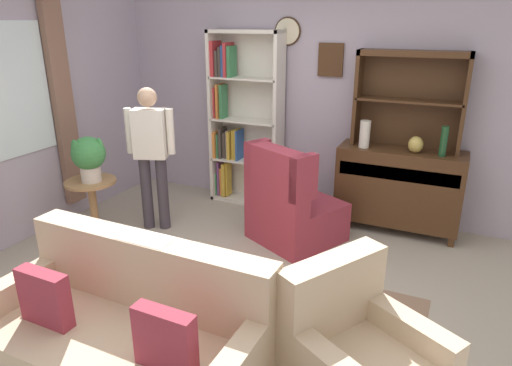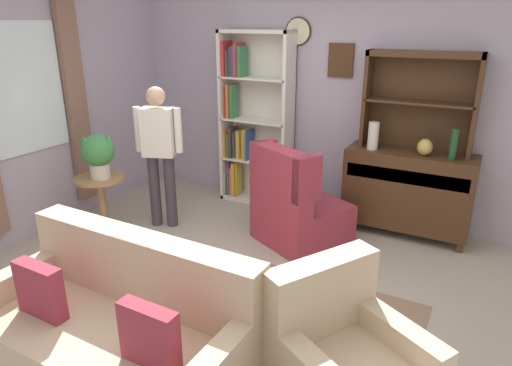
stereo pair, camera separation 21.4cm
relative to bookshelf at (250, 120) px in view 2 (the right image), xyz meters
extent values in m
cube|color=#9E9384|center=(0.91, -1.94, -1.06)|extent=(5.40, 4.60, 0.02)
cube|color=#A399AD|center=(0.91, 0.19, 0.35)|extent=(5.00, 0.06, 2.80)
cylinder|color=beige|center=(0.54, 0.14, 1.03)|extent=(0.28, 0.03, 0.28)
torus|color=#382314|center=(0.54, 0.14, 1.03)|extent=(0.31, 0.02, 0.31)
cube|color=#422816|center=(1.06, 0.14, 0.74)|extent=(0.28, 0.03, 0.36)
cube|color=#A399AD|center=(-1.62, -1.94, 0.35)|extent=(0.06, 4.20, 2.80)
cube|color=silver|center=(-1.58, -1.86, 0.50)|extent=(0.02, 0.90, 1.30)
cube|color=#7F5B4C|center=(-1.53, -1.28, 0.30)|extent=(0.08, 0.24, 2.30)
cube|color=#846651|center=(1.11, -2.24, -1.04)|extent=(2.67, 1.74, 0.01)
cube|color=silver|center=(-0.34, -0.01, 0.00)|extent=(0.04, 0.30, 2.10)
cube|color=silver|center=(0.52, -0.01, 0.00)|extent=(0.04, 0.30, 2.10)
cube|color=silver|center=(0.09, -0.01, 1.03)|extent=(0.90, 0.30, 0.04)
cube|color=silver|center=(0.09, -0.01, -1.03)|extent=(0.90, 0.30, 0.04)
cube|color=silver|center=(0.09, 0.13, 0.00)|extent=(0.90, 0.01, 2.10)
cube|color=silver|center=(0.09, -0.01, -0.50)|extent=(0.86, 0.30, 0.02)
cube|color=#337247|center=(-0.31, -0.03, -0.86)|extent=(0.02, 0.15, 0.28)
cube|color=#723F7F|center=(-0.28, -0.03, -0.78)|extent=(0.03, 0.15, 0.44)
cube|color=#CC7233|center=(-0.24, -0.03, -0.82)|extent=(0.04, 0.13, 0.36)
cube|color=gold|center=(-0.20, -0.03, -0.78)|extent=(0.04, 0.20, 0.43)
cube|color=gold|center=(-0.16, -0.03, -0.78)|extent=(0.02, 0.13, 0.44)
cube|color=silver|center=(0.09, -0.01, 0.00)|extent=(0.86, 0.30, 0.02)
cube|color=#CC7233|center=(-0.31, -0.03, -0.33)|extent=(0.03, 0.23, 0.33)
cube|color=#337247|center=(-0.27, -0.03, -0.34)|extent=(0.02, 0.18, 0.30)
cube|color=#3F3833|center=(-0.24, -0.03, -0.30)|extent=(0.03, 0.18, 0.38)
cube|color=#3F3833|center=(-0.19, -0.03, -0.33)|extent=(0.04, 0.12, 0.33)
cube|color=gray|center=(-0.15, -0.03, -0.31)|extent=(0.02, 0.12, 0.36)
cube|color=gold|center=(-0.11, -0.03, -0.32)|extent=(0.04, 0.20, 0.35)
cube|color=gold|center=(-0.07, -0.03, -0.31)|extent=(0.03, 0.12, 0.37)
cube|color=gold|center=(-0.03, -0.03, -0.30)|extent=(0.03, 0.15, 0.38)
cube|color=#284C8C|center=(0.00, -0.03, -0.30)|extent=(0.02, 0.21, 0.38)
cube|color=silver|center=(0.09, -0.01, 0.51)|extent=(0.86, 0.30, 0.02)
cube|color=#B22D33|center=(-0.31, -0.03, 0.20)|extent=(0.02, 0.13, 0.37)
cube|color=#3F3833|center=(-0.29, -0.03, 0.18)|extent=(0.02, 0.11, 0.33)
cube|color=#CC7233|center=(-0.25, -0.03, 0.22)|extent=(0.02, 0.22, 0.41)
cube|color=#337247|center=(-0.21, -0.03, 0.22)|extent=(0.04, 0.16, 0.41)
cube|color=#B22D33|center=(-0.30, -0.03, 0.72)|extent=(0.04, 0.22, 0.41)
cube|color=#3F3833|center=(-0.26, -0.03, 0.67)|extent=(0.03, 0.18, 0.30)
cube|color=#3F3833|center=(-0.22, -0.03, 0.69)|extent=(0.03, 0.14, 0.34)
cube|color=#284C8C|center=(-0.18, -0.03, 0.70)|extent=(0.04, 0.15, 0.36)
cube|color=#B22D33|center=(-0.13, -0.03, 0.71)|extent=(0.03, 0.23, 0.39)
cube|color=#337247|center=(-0.09, -0.03, 0.70)|extent=(0.04, 0.19, 0.36)
cube|color=#422816|center=(1.94, -0.08, -0.54)|extent=(1.30, 0.45, 0.82)
cube|color=#422816|center=(1.34, -0.26, -1.00)|extent=(0.06, 0.06, 0.10)
cube|color=#422816|center=(2.54, -0.26, -1.00)|extent=(0.06, 0.06, 0.10)
cube|color=#422816|center=(1.34, 0.09, -1.00)|extent=(0.06, 0.06, 0.10)
cube|color=#422816|center=(2.54, 0.09, -1.00)|extent=(0.06, 0.06, 0.10)
cube|color=#352012|center=(1.94, -0.30, -0.33)|extent=(1.20, 0.01, 0.14)
cube|color=#422816|center=(1.41, 0.00, 0.37)|extent=(0.04, 0.26, 1.00)
cube|color=#422816|center=(2.47, 0.00, 0.37)|extent=(0.04, 0.26, 1.00)
cube|color=#422816|center=(1.94, 0.00, 0.84)|extent=(1.10, 0.26, 0.06)
cube|color=#422816|center=(1.94, 0.00, 0.37)|extent=(1.06, 0.26, 0.02)
cube|color=#422816|center=(1.94, 0.12, 0.37)|extent=(1.10, 0.01, 1.00)
cylinder|color=beige|center=(1.55, -0.17, 0.02)|extent=(0.11, 0.11, 0.29)
ellipsoid|color=tan|center=(2.07, -0.15, -0.04)|extent=(0.15, 0.15, 0.17)
cylinder|color=#194223|center=(2.33, -0.17, 0.02)|extent=(0.07, 0.07, 0.30)
cube|color=#C6AD8E|center=(0.74, -3.18, -0.84)|extent=(1.81, 0.88, 0.42)
cube|color=#C6AD8E|center=(0.75, -2.85, -0.39)|extent=(1.80, 0.23, 0.48)
cube|color=#C6AD8E|center=(-0.09, -3.16, -0.75)|extent=(0.15, 0.85, 0.60)
cube|color=maroon|center=(0.29, -3.29, -0.45)|extent=(0.36, 0.11, 0.36)
cube|color=maroon|center=(1.19, -3.30, -0.45)|extent=(0.36, 0.11, 0.36)
cube|color=white|center=(0.75, -2.85, -0.15)|extent=(0.36, 0.19, 0.00)
cube|color=#C6AD8E|center=(1.90, -2.56, -0.41)|extent=(0.53, 0.74, 0.48)
cube|color=#C6AD8E|center=(2.31, -2.45, -0.77)|extent=(0.75, 0.51, 0.55)
cube|color=maroon|center=(1.03, -0.76, -0.84)|extent=(1.06, 1.07, 0.42)
cube|color=maroon|center=(0.90, -1.03, -0.31)|extent=(0.79, 0.53, 0.63)
cube|color=maroon|center=(1.22, -1.14, -0.22)|extent=(0.22, 0.29, 0.44)
cube|color=maroon|center=(0.61, -0.84, -0.22)|extent=(0.22, 0.29, 0.44)
cylinder|color=#997047|center=(-0.95, -1.60, -0.43)|extent=(0.52, 0.52, 0.03)
cylinder|color=#997047|center=(-0.95, -1.60, -0.74)|extent=(0.08, 0.08, 0.60)
cylinder|color=#997047|center=(-0.95, -1.60, -1.03)|extent=(0.36, 0.36, 0.03)
cylinder|color=beige|center=(-0.91, -1.61, -0.33)|extent=(0.20, 0.20, 0.16)
sphere|color=#387F42|center=(-0.91, -1.61, -0.11)|extent=(0.34, 0.34, 0.34)
ellipsoid|color=#387F42|center=(-0.96, -1.72, -0.07)|extent=(0.10, 0.06, 0.24)
ellipsoid|color=#387F42|center=(-0.81, -1.56, -0.07)|extent=(0.10, 0.06, 0.24)
ellipsoid|color=#387F42|center=(-0.98, -1.71, -0.07)|extent=(0.10, 0.06, 0.24)
cylinder|color=#38333D|center=(-0.57, -1.18, -0.64)|extent=(0.15, 0.15, 0.82)
cylinder|color=#38333D|center=(-0.40, -1.11, -0.64)|extent=(0.15, 0.15, 0.82)
cube|color=silver|center=(-0.49, -1.15, 0.03)|extent=(0.39, 0.31, 0.52)
sphere|color=tan|center=(-0.49, -1.15, 0.41)|extent=(0.26, 0.26, 0.20)
cylinder|color=silver|center=(-0.69, -1.22, 0.06)|extent=(0.10, 0.10, 0.48)
cylinder|color=silver|center=(-0.28, -1.07, 0.06)|extent=(0.10, 0.10, 0.48)
camera|label=1|loc=(2.46, -4.90, 1.16)|focal=31.80mm
camera|label=2|loc=(2.65, -4.81, 1.16)|focal=31.80mm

